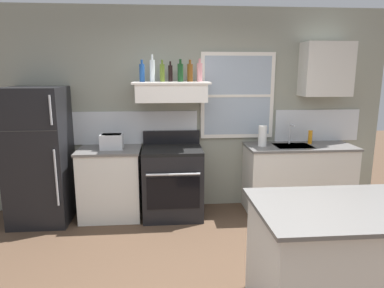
{
  "coord_description": "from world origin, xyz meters",
  "views": [
    {
      "loc": [
        -0.36,
        -2.47,
        1.88
      ],
      "look_at": [
        -0.05,
        1.2,
        1.1
      ],
      "focal_mm": 32.42,
      "sensor_mm": 36.0,
      "label": 1
    }
  ],
  "objects_px": {
    "bottle_amber_wine": "(190,72)",
    "dish_soap_bottle": "(310,137)",
    "toaster": "(112,141)",
    "bottle_balsamic_dark": "(170,73)",
    "bottle_olive_oil_square": "(162,73)",
    "kitchen_island": "(345,262)",
    "bottle_blue_liqueur": "(142,73)",
    "paper_towel_roll": "(263,136)",
    "bottle_rose_pink": "(200,72)",
    "refrigerator": "(39,156)",
    "bottle_dark_green_wine": "(180,72)",
    "stove_range": "(173,181)",
    "bottle_clear_tall": "(152,70)"
  },
  "relations": [
    {
      "from": "bottle_blue_liqueur",
      "to": "paper_towel_roll",
      "type": "bearing_deg",
      "value": -2.16
    },
    {
      "from": "stove_range",
      "to": "paper_towel_roll",
      "type": "relative_size",
      "value": 4.04
    },
    {
      "from": "toaster",
      "to": "stove_range",
      "type": "xyz_separation_m",
      "value": [
        0.76,
        -0.02,
        -0.54
      ]
    },
    {
      "from": "toaster",
      "to": "bottle_balsamic_dark",
      "type": "distance_m",
      "value": 1.14
    },
    {
      "from": "bottle_olive_oil_square",
      "to": "kitchen_island",
      "type": "bearing_deg",
      "value": -57.55
    },
    {
      "from": "bottle_olive_oil_square",
      "to": "dish_soap_bottle",
      "type": "bearing_deg",
      "value": 1.32
    },
    {
      "from": "bottle_balsamic_dark",
      "to": "bottle_amber_wine",
      "type": "bearing_deg",
      "value": -3.64
    },
    {
      "from": "refrigerator",
      "to": "bottle_amber_wine",
      "type": "relative_size",
      "value": 6.19
    },
    {
      "from": "toaster",
      "to": "dish_soap_bottle",
      "type": "bearing_deg",
      "value": 2.58
    },
    {
      "from": "stove_range",
      "to": "bottle_amber_wine",
      "type": "relative_size",
      "value": 3.99
    },
    {
      "from": "bottle_olive_oil_square",
      "to": "dish_soap_bottle",
      "type": "distance_m",
      "value": 2.17
    },
    {
      "from": "bottle_clear_tall",
      "to": "paper_towel_roll",
      "type": "bearing_deg",
      "value": -2.01
    },
    {
      "from": "paper_towel_roll",
      "to": "dish_soap_bottle",
      "type": "bearing_deg",
      "value": 8.22
    },
    {
      "from": "refrigerator",
      "to": "bottle_blue_liqueur",
      "type": "height_order",
      "value": "bottle_blue_liqueur"
    },
    {
      "from": "bottle_dark_green_wine",
      "to": "bottle_amber_wine",
      "type": "height_order",
      "value": "bottle_dark_green_wine"
    },
    {
      "from": "bottle_dark_green_wine",
      "to": "stove_range",
      "type": "bearing_deg",
      "value": -156.62
    },
    {
      "from": "bottle_balsamic_dark",
      "to": "bottle_rose_pink",
      "type": "bearing_deg",
      "value": -10.24
    },
    {
      "from": "bottle_clear_tall",
      "to": "bottle_amber_wine",
      "type": "height_order",
      "value": "bottle_clear_tall"
    },
    {
      "from": "refrigerator",
      "to": "bottle_blue_liqueur",
      "type": "distance_m",
      "value": 1.64
    },
    {
      "from": "paper_towel_roll",
      "to": "stove_range",
      "type": "bearing_deg",
      "value": -178.2
    },
    {
      "from": "toaster",
      "to": "bottle_rose_pink",
      "type": "distance_m",
      "value": 1.41
    },
    {
      "from": "stove_range",
      "to": "dish_soap_bottle",
      "type": "height_order",
      "value": "same"
    },
    {
      "from": "bottle_clear_tall",
      "to": "dish_soap_bottle",
      "type": "xyz_separation_m",
      "value": [
        2.11,
        0.05,
        -0.89
      ]
    },
    {
      "from": "toaster",
      "to": "bottle_blue_liqueur",
      "type": "xyz_separation_m",
      "value": [
        0.4,
        0.08,
        0.85
      ]
    },
    {
      "from": "refrigerator",
      "to": "bottle_rose_pink",
      "type": "relative_size",
      "value": 5.93
    },
    {
      "from": "bottle_amber_wine",
      "to": "bottle_rose_pink",
      "type": "bearing_deg",
      "value": -23.11
    },
    {
      "from": "bottle_blue_liqueur",
      "to": "bottle_rose_pink",
      "type": "height_order",
      "value": "bottle_rose_pink"
    },
    {
      "from": "toaster",
      "to": "bottle_olive_oil_square",
      "type": "height_order",
      "value": "bottle_olive_oil_square"
    },
    {
      "from": "bottle_olive_oil_square",
      "to": "kitchen_island",
      "type": "distance_m",
      "value": 2.9
    },
    {
      "from": "bottle_blue_liqueur",
      "to": "bottle_olive_oil_square",
      "type": "bearing_deg",
      "value": -0.93
    },
    {
      "from": "refrigerator",
      "to": "stove_range",
      "type": "height_order",
      "value": "refrigerator"
    },
    {
      "from": "bottle_blue_liqueur",
      "to": "paper_towel_roll",
      "type": "distance_m",
      "value": 1.75
    },
    {
      "from": "toaster",
      "to": "bottle_amber_wine",
      "type": "bearing_deg",
      "value": 6.61
    },
    {
      "from": "dish_soap_bottle",
      "to": "stove_range",
      "type": "bearing_deg",
      "value": -175.82
    },
    {
      "from": "toaster",
      "to": "bottle_balsamic_dark",
      "type": "relative_size",
      "value": 1.18
    },
    {
      "from": "bottle_rose_pink",
      "to": "kitchen_island",
      "type": "xyz_separation_m",
      "value": [
        0.89,
        -2.13,
        -1.41
      ]
    },
    {
      "from": "dish_soap_bottle",
      "to": "bottle_olive_oil_square",
      "type": "bearing_deg",
      "value": -178.68
    },
    {
      "from": "bottle_dark_green_wine",
      "to": "bottle_clear_tall",
      "type": "bearing_deg",
      "value": 173.85
    },
    {
      "from": "bottle_blue_liqueur",
      "to": "bottle_clear_tall",
      "type": "height_order",
      "value": "bottle_clear_tall"
    },
    {
      "from": "stove_range",
      "to": "bottle_dark_green_wine",
      "type": "height_order",
      "value": "bottle_dark_green_wine"
    },
    {
      "from": "bottle_clear_tall",
      "to": "bottle_olive_oil_square",
      "type": "xyz_separation_m",
      "value": [
        0.12,
        0.0,
        -0.03
      ]
    },
    {
      "from": "paper_towel_roll",
      "to": "kitchen_island",
      "type": "relative_size",
      "value": 0.19
    },
    {
      "from": "refrigerator",
      "to": "kitchen_island",
      "type": "relative_size",
      "value": 1.21
    },
    {
      "from": "bottle_olive_oil_square",
      "to": "bottle_dark_green_wine",
      "type": "height_order",
      "value": "bottle_dark_green_wine"
    },
    {
      "from": "refrigerator",
      "to": "bottle_olive_oil_square",
      "type": "distance_m",
      "value": 1.85
    },
    {
      "from": "bottle_blue_liqueur",
      "to": "refrigerator",
      "type": "bearing_deg",
      "value": -174.74
    },
    {
      "from": "bottle_rose_pink",
      "to": "stove_range",
      "type": "bearing_deg",
      "value": -166.79
    },
    {
      "from": "bottle_amber_wine",
      "to": "dish_soap_bottle",
      "type": "height_order",
      "value": "bottle_amber_wine"
    },
    {
      "from": "bottle_rose_pink",
      "to": "paper_towel_roll",
      "type": "relative_size",
      "value": 1.06
    },
    {
      "from": "bottle_dark_green_wine",
      "to": "bottle_amber_wine",
      "type": "relative_size",
      "value": 1.01
    }
  ]
}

